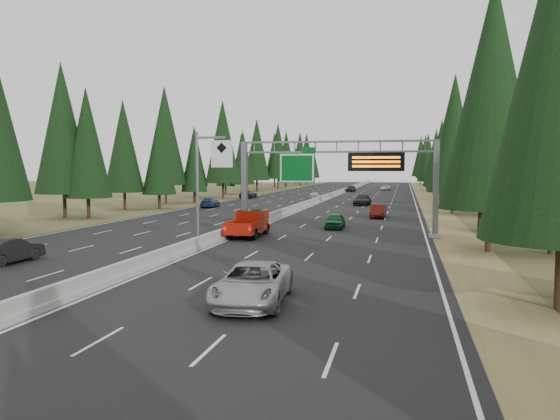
# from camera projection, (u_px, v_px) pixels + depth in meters

# --- Properties ---
(road) EXTENTS (32.00, 260.00, 0.08)m
(road) POSITION_uv_depth(u_px,v_px,m) (320.00, 202.00, 90.91)
(road) COLOR black
(road) RESTS_ON ground
(shoulder_right) EXTENTS (3.60, 260.00, 0.06)m
(shoulder_right) POSITION_uv_depth(u_px,v_px,m) (430.00, 203.00, 86.96)
(shoulder_right) COLOR olive
(shoulder_right) RESTS_ON ground
(shoulder_left) EXTENTS (3.60, 260.00, 0.06)m
(shoulder_left) POSITION_uv_depth(u_px,v_px,m) (218.00, 200.00, 94.86)
(shoulder_left) COLOR #464620
(shoulder_left) RESTS_ON ground
(median_barrier) EXTENTS (0.70, 260.00, 0.85)m
(median_barrier) POSITION_uv_depth(u_px,v_px,m) (320.00, 199.00, 90.88)
(median_barrier) COLOR gray
(median_barrier) RESTS_ON road
(sign_gantry) EXTENTS (16.75, 0.98, 7.80)m
(sign_gantry) POSITION_uv_depth(u_px,v_px,m) (344.00, 172.00, 44.67)
(sign_gantry) COLOR slate
(sign_gantry) RESTS_ON road
(hov_sign_pole) EXTENTS (2.80, 0.50, 8.00)m
(hov_sign_pole) POSITION_uv_depth(u_px,v_px,m) (205.00, 181.00, 36.92)
(hov_sign_pole) COLOR slate
(hov_sign_pole) RESTS_ON road
(tree_row_right) EXTENTS (11.76, 241.59, 18.86)m
(tree_row_right) POSITION_uv_depth(u_px,v_px,m) (461.00, 144.00, 82.00)
(tree_row_right) COLOR black
(tree_row_right) RESTS_ON ground
(tree_row_left) EXTENTS (11.93, 241.44, 18.65)m
(tree_row_left) POSITION_uv_depth(u_px,v_px,m) (188.00, 146.00, 91.49)
(tree_row_left) COLOR black
(tree_row_left) RESTS_ON ground
(silver_minivan) EXTENTS (3.16, 6.11, 1.65)m
(silver_minivan) POSITION_uv_depth(u_px,v_px,m) (252.00, 283.00, 22.36)
(silver_minivan) COLOR #A3A3A7
(silver_minivan) RESTS_ON road
(red_pickup) EXTENTS (2.30, 6.44, 2.10)m
(red_pickup) POSITION_uv_depth(u_px,v_px,m) (251.00, 222.00, 44.71)
(red_pickup) COLOR black
(red_pickup) RESTS_ON road
(car_ahead_green) EXTENTS (1.76, 4.20, 1.42)m
(car_ahead_green) POSITION_uv_depth(u_px,v_px,m) (335.00, 221.00, 50.29)
(car_ahead_green) COLOR #145827
(car_ahead_green) RESTS_ON road
(car_ahead_dkred) EXTENTS (1.73, 4.59, 1.50)m
(car_ahead_dkred) POSITION_uv_depth(u_px,v_px,m) (378.00, 211.00, 61.09)
(car_ahead_dkred) COLOR #50110B
(car_ahead_dkred) RESTS_ON road
(car_ahead_dkgrey) EXTENTS (2.57, 5.64, 1.60)m
(car_ahead_dkgrey) POSITION_uv_depth(u_px,v_px,m) (362.00, 200.00, 81.70)
(car_ahead_dkgrey) COLOR black
(car_ahead_dkgrey) RESTS_ON road
(car_ahead_white) EXTENTS (2.60, 4.88, 1.30)m
(car_ahead_white) POSITION_uv_depth(u_px,v_px,m) (386.00, 188.00, 136.97)
(car_ahead_white) COLOR silver
(car_ahead_white) RESTS_ON road
(car_ahead_far) EXTENTS (2.20, 4.67, 1.54)m
(car_ahead_far) POSITION_uv_depth(u_px,v_px,m) (351.00, 188.00, 128.07)
(car_ahead_far) COLOR black
(car_ahead_far) RESTS_ON road
(car_onc_near) EXTENTS (1.68, 4.67, 1.53)m
(car_onc_near) POSITION_uv_depth(u_px,v_px,m) (8.00, 250.00, 31.73)
(car_onc_near) COLOR black
(car_onc_near) RESTS_ON road
(car_onc_blue) EXTENTS (2.41, 4.98, 1.40)m
(car_onc_blue) POSITION_uv_depth(u_px,v_px,m) (210.00, 202.00, 77.01)
(car_onc_blue) COLOR navy
(car_onc_blue) RESTS_ON road
(car_onc_white) EXTENTS (1.92, 4.28, 1.43)m
(car_onc_white) POSITION_uv_depth(u_px,v_px,m) (315.00, 196.00, 95.42)
(car_onc_white) COLOR #BDBDBD
(car_onc_white) RESTS_ON road
(car_onc_far) EXTENTS (2.38, 5.05, 1.39)m
(car_onc_far) POSITION_uv_depth(u_px,v_px,m) (248.00, 194.00, 101.25)
(car_onc_far) COLOR #232325
(car_onc_far) RESTS_ON road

